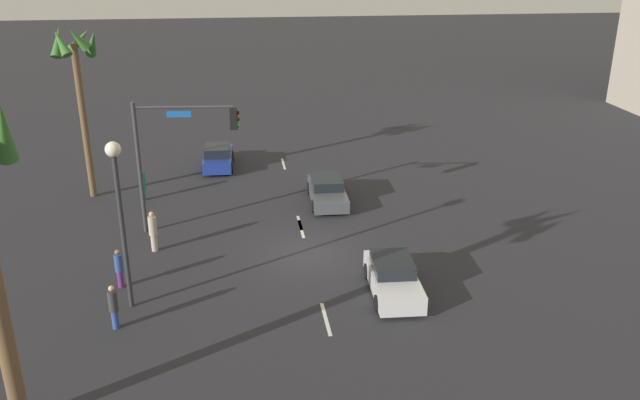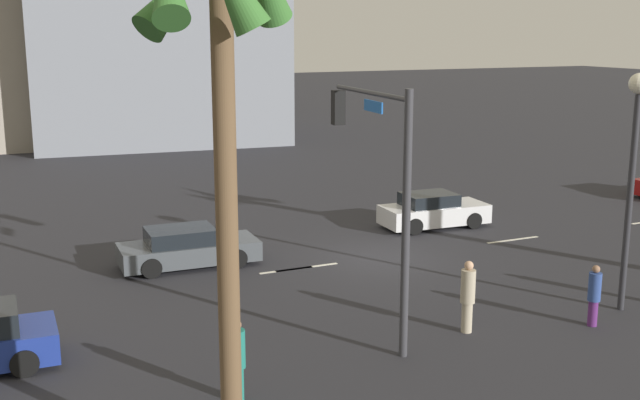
% 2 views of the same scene
% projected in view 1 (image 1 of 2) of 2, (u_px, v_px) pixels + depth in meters
% --- Properties ---
extents(ground_plane, '(220.00, 220.00, 0.00)m').
position_uv_depth(ground_plane, '(308.00, 253.00, 28.93)').
color(ground_plane, '#28282D').
extents(lane_stripe_2, '(2.28, 0.14, 0.01)m').
position_uv_depth(lane_stripe_2, '(326.00, 319.00, 23.73)').
color(lane_stripe_2, silver).
rests_on(lane_stripe_2, ground_plane).
extents(lane_stripe_3, '(2.19, 0.14, 0.01)m').
position_uv_depth(lane_stripe_3, '(301.00, 229.00, 31.41)').
color(lane_stripe_3, silver).
rests_on(lane_stripe_3, ground_plane).
extents(lane_stripe_4, '(1.83, 0.14, 0.01)m').
position_uv_depth(lane_stripe_4, '(300.00, 223.00, 32.08)').
color(lane_stripe_4, silver).
rests_on(lane_stripe_4, ground_plane).
extents(lane_stripe_5, '(2.23, 0.14, 0.01)m').
position_uv_depth(lane_stripe_5, '(283.00, 164.00, 40.96)').
color(lane_stripe_5, silver).
rests_on(lane_stripe_5, ground_plane).
extents(car_0, '(4.55, 2.04, 1.30)m').
position_uv_depth(car_0, '(327.00, 191.00, 34.66)').
color(car_0, '#474C51').
rests_on(car_0, ground_plane).
extents(car_1, '(4.28, 2.02, 1.37)m').
position_uv_depth(car_1, '(393.00, 278.00, 25.38)').
color(car_1, silver).
rests_on(car_1, ground_plane).
extents(car_3, '(4.14, 1.95, 1.44)m').
position_uv_depth(car_3, '(218.00, 157.00, 40.09)').
color(car_3, navy).
rests_on(car_3, ground_plane).
extents(traffic_signal, '(0.68, 4.83, 6.33)m').
position_uv_depth(traffic_signal, '(172.00, 146.00, 29.67)').
color(traffic_signal, '#38383D').
rests_on(traffic_signal, ground_plane).
extents(streetlamp, '(0.56, 0.56, 6.51)m').
position_uv_depth(streetlamp, '(119.00, 195.00, 22.97)').
color(streetlamp, '#2D2D33').
rests_on(streetlamp, ground_plane).
extents(pedestrian_0, '(0.46, 0.46, 1.80)m').
position_uv_depth(pedestrian_0, '(142.00, 184.00, 34.73)').
color(pedestrian_0, '#1E7266').
rests_on(pedestrian_0, ground_plane).
extents(pedestrian_1, '(0.42, 0.42, 1.65)m').
position_uv_depth(pedestrian_1, '(119.00, 268.00, 25.69)').
color(pedestrian_1, '#59266B').
rests_on(pedestrian_1, ground_plane).
extents(pedestrian_2, '(0.46, 0.46, 1.72)m').
position_uv_depth(pedestrian_2, '(113.00, 306.00, 22.84)').
color(pedestrian_2, '#2D478C').
rests_on(pedestrian_2, ground_plane).
extents(pedestrian_3, '(0.41, 0.41, 1.90)m').
position_uv_depth(pedestrian_3, '(153.00, 230.00, 28.78)').
color(pedestrian_3, '#B2A58C').
rests_on(pedestrian_3, ground_plane).
extents(palm_tree_1, '(2.44, 2.67, 9.22)m').
position_uv_depth(palm_tree_1, '(78.00, 67.00, 33.19)').
color(palm_tree_1, brown).
rests_on(palm_tree_1, ground_plane).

